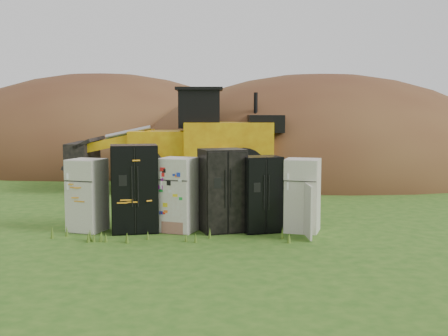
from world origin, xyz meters
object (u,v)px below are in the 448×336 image
at_px(fridge_dark_mid, 222,190).
at_px(fridge_black_right, 260,194).
at_px(fridge_leftmost, 87,195).
at_px(fridge_black_side, 134,188).
at_px(fridge_open_door, 302,195).
at_px(fridge_sticker, 179,195).
at_px(wheel_loader, 174,139).

relative_size(fridge_dark_mid, fridge_black_right, 1.10).
bearing_deg(fridge_black_right, fridge_dark_mid, 162.94).
bearing_deg(fridge_leftmost, fridge_black_side, 15.25).
relative_size(fridge_dark_mid, fridge_open_door, 1.13).
height_order(fridge_black_right, fridge_open_door, fridge_black_right).
bearing_deg(fridge_sticker, fridge_dark_mid, 20.10).
relative_size(fridge_black_right, fridge_open_door, 1.03).
xyz_separation_m(fridge_sticker, fridge_black_right, (1.83, 0.00, 0.02)).
xyz_separation_m(fridge_dark_mid, fridge_black_right, (0.85, -0.01, -0.08)).
height_order(fridge_dark_mid, wheel_loader, wheel_loader).
bearing_deg(wheel_loader, fridge_dark_mid, -76.90).
bearing_deg(fridge_open_door, fridge_dark_mid, -164.66).
xyz_separation_m(fridge_black_right, fridge_open_door, (0.93, -0.03, -0.03)).
distance_m(fridge_dark_mid, fridge_black_right, 0.86).
bearing_deg(fridge_dark_mid, fridge_sticker, 162.71).
height_order(fridge_black_side, fridge_sticker, fridge_black_side).
relative_size(fridge_sticker, wheel_loader, 0.23).
bearing_deg(fridge_sticker, fridge_black_side, -158.94).
bearing_deg(wheel_loader, fridge_black_right, -70.28).
distance_m(fridge_leftmost, fridge_black_side, 1.08).
distance_m(fridge_dark_mid, fridge_open_door, 1.79).
xyz_separation_m(fridge_leftmost, fridge_open_door, (4.82, -0.04, 0.00)).
distance_m(fridge_leftmost, fridge_dark_mid, 3.03).
height_order(fridge_leftmost, fridge_black_side, fridge_black_side).
bearing_deg(fridge_open_door, wheel_loader, 133.90).
distance_m(fridge_black_right, wheel_loader, 7.22).
relative_size(fridge_black_right, wheel_loader, 0.23).
xyz_separation_m(fridge_black_side, fridge_black_right, (2.82, 0.03, -0.13)).
height_order(fridge_black_side, wheel_loader, wheel_loader).
bearing_deg(fridge_black_right, fridge_leftmost, 163.58).
relative_size(fridge_sticker, fridge_dark_mid, 0.89).
distance_m(fridge_black_side, wheel_loader, 6.78).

